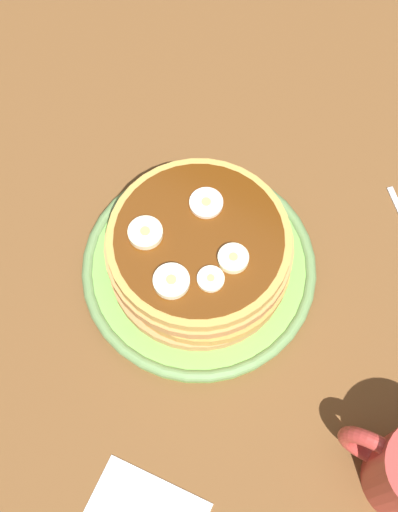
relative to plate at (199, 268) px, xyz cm
name	(u,v)px	position (x,y,z in cm)	size (l,w,h in cm)	color
ground_plane	(199,277)	(0.00, 0.00, -2.66)	(140.00, 140.00, 3.00)	brown
plate	(199,268)	(0.00, 0.00, 0.00)	(25.42, 25.42, 2.15)	#72B74C
pancake_stack	(200,253)	(-0.13, -0.03, 4.15)	(19.56, 19.78, 7.09)	tan
banana_slice_0	(145,233)	(4.78, 2.24, 8.01)	(3.46, 3.46, 0.98)	#F7E5B2
banana_slice_1	(233,259)	(-4.06, 0.54, 8.01)	(3.03, 3.03, 0.97)	#F9F0B6
banana_slice_2	(211,279)	(-3.15, 3.43, 7.87)	(2.65, 2.65, 0.69)	#F7EEC4
banana_slice_3	(206,203)	(1.16, -3.62, 7.87)	(3.42, 3.42, 0.70)	#FBE0C2
banana_slice_4	(167,279)	(0.44, 5.47, 8.02)	(3.54, 3.54, 1.00)	#EEEEC4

